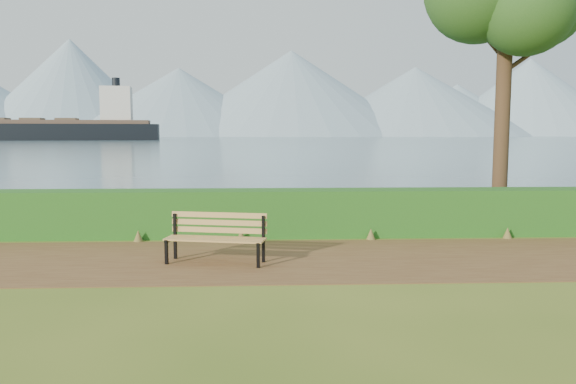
{
  "coord_description": "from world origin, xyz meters",
  "views": [
    {
      "loc": [
        -0.63,
        -9.38,
        2.21
      ],
      "look_at": [
        -0.17,
        1.2,
        1.1
      ],
      "focal_mm": 35.0,
      "sensor_mm": 36.0,
      "label": 1
    }
  ],
  "objects": [
    {
      "name": "ground",
      "position": [
        0.0,
        0.0,
        0.0
      ],
      "size": [
        140.0,
        140.0,
        0.0
      ],
      "primitive_type": "plane",
      "color": "#48601B",
      "rests_on": "ground"
    },
    {
      "name": "path",
      "position": [
        0.0,
        0.3,
        0.01
      ],
      "size": [
        40.0,
        3.4,
        0.01
      ],
      "primitive_type": "cube",
      "color": "brown",
      "rests_on": "ground"
    },
    {
      "name": "hedge",
      "position": [
        0.0,
        2.6,
        0.5
      ],
      "size": [
        32.0,
        0.85,
        1.0
      ],
      "primitive_type": "cube",
      "color": "#1A4D16",
      "rests_on": "ground"
    },
    {
      "name": "water",
      "position": [
        0.0,
        260.0,
        0.01
      ],
      "size": [
        700.0,
        510.0,
        0.0
      ],
      "primitive_type": "cube",
      "color": "#486574",
      "rests_on": "ground"
    },
    {
      "name": "mountains",
      "position": [
        -9.17,
        406.05,
        27.7
      ],
      "size": [
        585.0,
        190.0,
        70.0
      ],
      "color": "#7B94A4",
      "rests_on": "ground"
    },
    {
      "name": "bench",
      "position": [
        -1.44,
        0.12,
        0.49
      ],
      "size": [
        1.76,
        0.84,
        0.85
      ],
      "rotation": [
        0.0,
        0.0,
        -0.21
      ],
      "color": "black",
      "rests_on": "ground"
    },
    {
      "name": "cargo_ship",
      "position": [
        -65.5,
        165.13,
        3.15
      ],
      "size": [
        70.42,
        20.51,
        21.12
      ],
      "rotation": [
        0.0,
        0.0,
        0.14
      ],
      "color": "black",
      "rests_on": "ground"
    }
  ]
}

